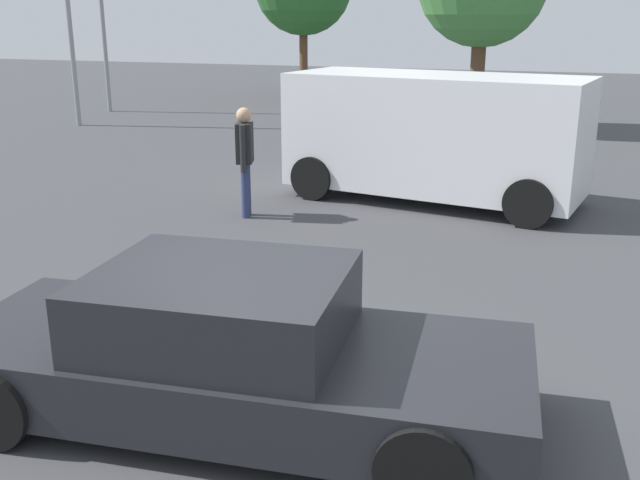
{
  "coord_description": "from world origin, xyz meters",
  "views": [
    {
      "loc": [
        2.21,
        -4.9,
        3.09
      ],
      "look_at": [
        -0.17,
        1.8,
        0.9
      ],
      "focal_mm": 41.05,
      "sensor_mm": 36.0,
      "label": 1
    }
  ],
  "objects": [
    {
      "name": "sedan_foreground",
      "position": [
        -0.2,
        -0.2,
        0.56
      ],
      "size": [
        4.72,
        2.25,
        1.22
      ],
      "rotation": [
        0.0,
        0.0,
        0.1
      ],
      "color": "#232328",
      "rests_on": "ground_plane"
    },
    {
      "name": "ground_plane",
      "position": [
        0.0,
        0.0,
        0.0
      ],
      "size": [
        80.0,
        80.0,
        0.0
      ],
      "primitive_type": "plane",
      "color": "#424244"
    },
    {
      "name": "pedestrian",
      "position": [
        -2.71,
        5.39,
        1.04
      ],
      "size": [
        0.35,
        0.55,
        1.73
      ],
      "rotation": [
        0.0,
        0.0,
        3.46
      ],
      "color": "navy",
      "rests_on": "ground_plane"
    },
    {
      "name": "van_white",
      "position": [
        -0.1,
        7.45,
        1.16
      ],
      "size": [
        5.18,
        2.79,
        2.15
      ],
      "rotation": [
        0.0,
        0.0,
        -0.16
      ],
      "color": "white",
      "rests_on": "ground_plane"
    }
  ]
}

